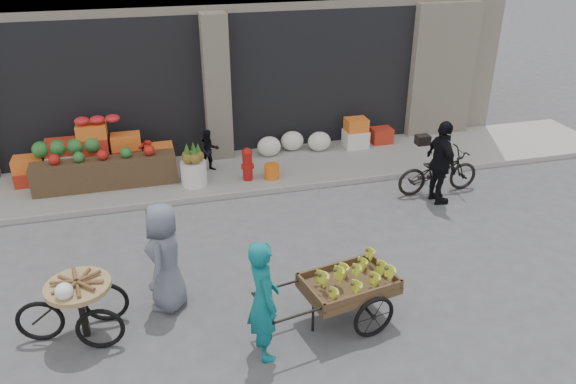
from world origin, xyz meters
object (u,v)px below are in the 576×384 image
object	(u,v)px
fire_hydrant	(247,163)
banana_cart	(346,283)
tricycle_cart	(80,301)
seated_person	(209,151)
pineapple_bin	(194,173)
orange_bucket	(272,171)
bicycle	(438,172)
cyclist	(441,163)
vendor_grey	(165,257)
vendor_woman	(263,300)

from	to	relation	value
fire_hydrant	banana_cart	size ratio (longest dim) A/B	0.32
tricycle_cart	fire_hydrant	bearing A→B (deg)	59.09
seated_person	pineapple_bin	bearing A→B (deg)	-133.69
fire_hydrant	seated_person	xyz separation A→B (m)	(-0.70, 0.65, 0.08)
banana_cart	pineapple_bin	bearing A→B (deg)	97.26
pineapple_bin	orange_bucket	xyz separation A→B (m)	(1.60, -0.10, -0.10)
bicycle	cyclist	size ratio (longest dim) A/B	1.03
orange_bucket	pineapple_bin	bearing A→B (deg)	176.42
orange_bucket	banana_cart	size ratio (longest dim) A/B	0.15
pineapple_bin	vendor_grey	size ratio (longest dim) A/B	0.32
pineapple_bin	seated_person	xyz separation A→B (m)	(0.40, 0.60, 0.21)
cyclist	bicycle	bearing A→B (deg)	-26.75
pineapple_bin	cyclist	distance (m)	4.89
pineapple_bin	fire_hydrant	bearing A→B (deg)	-2.60
orange_bucket	bicycle	size ratio (longest dim) A/B	0.19
orange_bucket	cyclist	size ratio (longest dim) A/B	0.19
pineapple_bin	tricycle_cart	size ratio (longest dim) A/B	0.36
vendor_woman	vendor_grey	distance (m)	1.72
seated_person	vendor_woman	xyz separation A→B (m)	(-0.08, -5.62, 0.25)
vendor_woman	tricycle_cart	xyz separation A→B (m)	(-2.25, 0.93, -0.27)
seated_person	cyclist	bearing A→B (deg)	-39.75
banana_cart	vendor_woman	size ratio (longest dim) A/B	1.32
banana_cart	vendor_woman	world-z (taller)	vendor_woman
orange_bucket	tricycle_cart	bearing A→B (deg)	-131.49
vendor_grey	seated_person	bearing A→B (deg)	-174.90
tricycle_cart	orange_bucket	bearing A→B (deg)	54.46
pineapple_bin	vendor_grey	distance (m)	3.81
orange_bucket	vendor_grey	distance (m)	4.35
seated_person	vendor_woman	size ratio (longest dim) A/B	0.56
tricycle_cart	bicycle	distance (m)	7.20
orange_bucket	bicycle	world-z (taller)	bicycle
tricycle_cart	vendor_grey	size ratio (longest dim) A/B	0.89
fire_hydrant	banana_cart	world-z (taller)	banana_cart
bicycle	cyclist	world-z (taller)	cyclist
banana_cart	vendor_grey	world-z (taller)	vendor_grey
cyclist	vendor_grey	bearing A→B (deg)	109.82
vendor_woman	seated_person	bearing A→B (deg)	-5.78
vendor_woman	cyclist	xyz separation A→B (m)	(4.21, 3.25, -0.00)
fire_hydrant	vendor_woman	xyz separation A→B (m)	(-0.78, -4.97, 0.33)
pineapple_bin	tricycle_cart	bearing A→B (deg)	-115.23
orange_bucket	banana_cart	world-z (taller)	banana_cart
pineapple_bin	cyclist	size ratio (longest dim) A/B	0.31
pineapple_bin	banana_cart	xyz separation A→B (m)	(1.53, -4.69, 0.27)
vendor_grey	vendor_woman	bearing A→B (deg)	60.43
banana_cart	fire_hydrant	bearing A→B (deg)	84.49
pineapple_bin	tricycle_cart	world-z (taller)	tricycle_cart
seated_person	tricycle_cart	bearing A→B (deg)	-126.39
pineapple_bin	fire_hydrant	world-z (taller)	fire_hydrant
pineapple_bin	bicycle	size ratio (longest dim) A/B	0.30
seated_person	banana_cart	distance (m)	5.41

